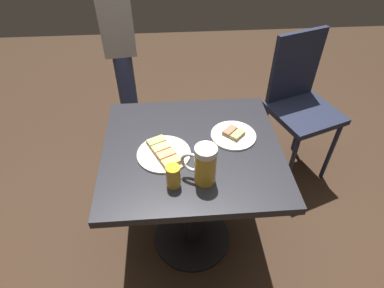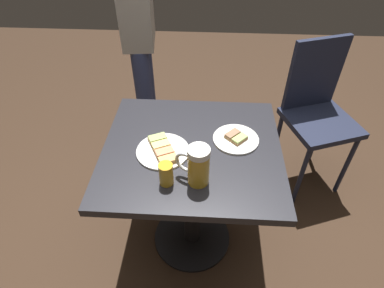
{
  "view_description": "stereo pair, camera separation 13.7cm",
  "coord_description": "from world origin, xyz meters",
  "px_view_note": "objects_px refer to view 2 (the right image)",
  "views": [
    {
      "loc": [
        -0.08,
        -1.02,
        1.67
      ],
      "look_at": [
        0.0,
        0.0,
        0.74
      ],
      "focal_mm": 29.5,
      "sensor_mm": 36.0,
      "label": 1
    },
    {
      "loc": [
        0.06,
        -1.02,
        1.67
      ],
      "look_at": [
        0.0,
        0.0,
        0.74
      ],
      "focal_mm": 29.5,
      "sensor_mm": 36.0,
      "label": 2
    }
  ],
  "objects_px": {
    "beer_glass_small": "(166,174)",
    "patron_standing": "(138,26)",
    "plate_far": "(236,139)",
    "plate_near": "(163,150)",
    "cafe_chair": "(317,108)",
    "beer_mug": "(197,165)"
  },
  "relations": [
    {
      "from": "patron_standing",
      "to": "plate_near",
      "type": "bearing_deg",
      "value": 9.32
    },
    {
      "from": "plate_near",
      "to": "cafe_chair",
      "type": "relative_size",
      "value": 0.24
    },
    {
      "from": "beer_mug",
      "to": "cafe_chair",
      "type": "bearing_deg",
      "value": 48.08
    },
    {
      "from": "plate_near",
      "to": "beer_glass_small",
      "type": "distance_m",
      "value": 0.18
    },
    {
      "from": "beer_glass_small",
      "to": "patron_standing",
      "type": "bearing_deg",
      "value": 105.26
    },
    {
      "from": "beer_glass_small",
      "to": "patron_standing",
      "type": "distance_m",
      "value": 1.09
    },
    {
      "from": "cafe_chair",
      "to": "plate_far",
      "type": "bearing_deg",
      "value": 24.75
    },
    {
      "from": "plate_near",
      "to": "patron_standing",
      "type": "xyz_separation_m",
      "value": [
        -0.25,
        0.87,
        0.19
      ]
    },
    {
      "from": "plate_near",
      "to": "cafe_chair",
      "type": "xyz_separation_m",
      "value": [
        0.84,
        0.61,
        -0.18
      ]
    },
    {
      "from": "plate_far",
      "to": "beer_mug",
      "type": "xyz_separation_m",
      "value": [
        -0.16,
        -0.25,
        0.08
      ]
    },
    {
      "from": "plate_near",
      "to": "plate_far",
      "type": "distance_m",
      "value": 0.33
    },
    {
      "from": "plate_far",
      "to": "beer_glass_small",
      "type": "distance_m",
      "value": 0.39
    },
    {
      "from": "plate_near",
      "to": "patron_standing",
      "type": "distance_m",
      "value": 0.92
    },
    {
      "from": "beer_mug",
      "to": "beer_glass_small",
      "type": "distance_m",
      "value": 0.13
    },
    {
      "from": "beer_mug",
      "to": "beer_glass_small",
      "type": "height_order",
      "value": "beer_mug"
    },
    {
      "from": "beer_glass_small",
      "to": "beer_mug",
      "type": "bearing_deg",
      "value": 8.09
    },
    {
      "from": "plate_near",
      "to": "beer_glass_small",
      "type": "relative_size",
      "value": 2.37
    },
    {
      "from": "plate_far",
      "to": "patron_standing",
      "type": "xyz_separation_m",
      "value": [
        -0.57,
        0.77,
        0.19
      ]
    },
    {
      "from": "plate_far",
      "to": "cafe_chair",
      "type": "height_order",
      "value": "cafe_chair"
    },
    {
      "from": "beer_glass_small",
      "to": "cafe_chair",
      "type": "height_order",
      "value": "cafe_chair"
    },
    {
      "from": "plate_near",
      "to": "plate_far",
      "type": "height_order",
      "value": "same"
    },
    {
      "from": "plate_near",
      "to": "beer_mug",
      "type": "distance_m",
      "value": 0.23
    }
  ]
}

